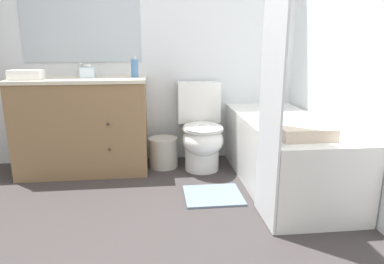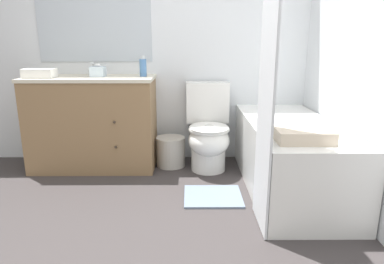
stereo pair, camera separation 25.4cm
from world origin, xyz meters
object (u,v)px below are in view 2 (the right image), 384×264
object	(u,v)px
vanity_cabinet	(94,122)
bath_mat	(213,196)
bathtub	(289,155)
sink_faucet	(95,71)
soap_dispenser	(143,67)
toilet	(208,132)
bath_towel_folded	(303,135)
hand_towel_folded	(39,73)
wastebasket	(171,152)
tissue_box	(98,71)

from	to	relation	value
vanity_cabinet	bath_mat	bearing A→B (deg)	-32.97
bath_mat	bathtub	bearing A→B (deg)	16.50
sink_faucet	soap_dispenser	size ratio (longest dim) A/B	0.77
toilet	bath_towel_folded	bearing A→B (deg)	-60.99
hand_towel_folded	bath_towel_folded	xyz separation A→B (m)	(2.03, -0.93, -0.31)
bathtub	soap_dispenser	bearing A→B (deg)	156.46
bathtub	bath_towel_folded	world-z (taller)	bath_towel_folded
bathtub	wastebasket	world-z (taller)	bathtub
vanity_cabinet	soap_dispenser	xyz separation A→B (m)	(0.48, 0.02, 0.51)
vanity_cabinet	tissue_box	xyz separation A→B (m)	(0.08, -0.01, 0.47)
vanity_cabinet	tissue_box	world-z (taller)	tissue_box
wastebasket	tissue_box	xyz separation A→B (m)	(-0.64, -0.02, 0.77)
wastebasket	hand_towel_folded	world-z (taller)	hand_towel_folded
sink_faucet	wastebasket	distance (m)	1.06
sink_faucet	bath_towel_folded	world-z (taller)	sink_faucet
wastebasket	bath_mat	size ratio (longest dim) A/B	0.64
soap_dispenser	vanity_cabinet	bearing A→B (deg)	-178.01
vanity_cabinet	bathtub	size ratio (longest dim) A/B	0.74
bathtub	tissue_box	xyz separation A→B (m)	(-1.63, 0.50, 0.63)
vanity_cabinet	bath_mat	distance (m)	1.36
vanity_cabinet	bath_towel_folded	world-z (taller)	vanity_cabinet
wastebasket	bath_towel_folded	size ratio (longest dim) A/B	0.81
sink_faucet	toilet	world-z (taller)	sink_faucet
bath_mat	wastebasket	bearing A→B (deg)	117.00
sink_faucet	hand_towel_folded	xyz separation A→B (m)	(-0.41, -0.30, 0.01)
tissue_box	hand_towel_folded	distance (m)	0.49
sink_faucet	toilet	xyz separation A→B (m)	(1.08, -0.25, -0.55)
tissue_box	soap_dispenser	xyz separation A→B (m)	(0.40, 0.03, 0.03)
vanity_cabinet	bath_towel_folded	size ratio (longest dim) A/B	3.29
bath_towel_folded	wastebasket	bearing A→B (deg)	130.53
soap_dispenser	hand_towel_folded	size ratio (longest dim) A/B	0.71
sink_faucet	hand_towel_folded	bearing A→B (deg)	-143.51
wastebasket	hand_towel_folded	xyz separation A→B (m)	(-1.13, -0.13, 0.76)
vanity_cabinet	sink_faucet	xyz separation A→B (m)	(-0.00, 0.18, 0.46)
tissue_box	sink_faucet	bearing A→B (deg)	111.21
bathtub	bath_towel_folded	distance (m)	0.62
bath_mat	sink_faucet	bearing A→B (deg)	140.68
toilet	bathtub	size ratio (longest dim) A/B	0.51
sink_faucet	bath_towel_folded	xyz separation A→B (m)	(1.62, -1.23, -0.30)
bath_towel_folded	hand_towel_folded	bearing A→B (deg)	155.38
vanity_cabinet	wastebasket	world-z (taller)	vanity_cabinet
vanity_cabinet	sink_faucet	bearing A→B (deg)	90.00
vanity_cabinet	bath_towel_folded	xyz separation A→B (m)	(1.62, -1.05, 0.15)
hand_towel_folded	bath_towel_folded	size ratio (longest dim) A/B	0.74
sink_faucet	bath_mat	bearing A→B (deg)	-39.32
bathtub	vanity_cabinet	bearing A→B (deg)	163.13
sink_faucet	bath_mat	world-z (taller)	sink_faucet
tissue_box	soap_dispenser	world-z (taller)	soap_dispenser
wastebasket	soap_dispenser	distance (m)	0.84
tissue_box	bath_mat	world-z (taller)	tissue_box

